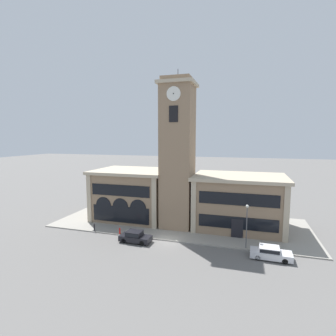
{
  "coord_description": "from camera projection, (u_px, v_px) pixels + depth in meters",
  "views": [
    {
      "loc": [
        9.66,
        -31.08,
        13.32
      ],
      "look_at": [
        -0.79,
        3.56,
        9.11
      ],
      "focal_mm": 28.0,
      "sensor_mm": 36.0,
      "label": 1
    }
  ],
  "objects": [
    {
      "name": "fire_hydrant",
      "position": [
        120.0,
        231.0,
        35.96
      ],
      "size": [
        0.22,
        0.22,
        0.87
      ],
      "color": "red",
      "rests_on": "sidewalk_kerb"
    },
    {
      "name": "town_hall_left_wing",
      "position": [
        133.0,
        194.0,
        43.41
      ],
      "size": [
        12.13,
        9.76,
        8.07
      ],
      "color": "#897056",
      "rests_on": "ground_plane"
    },
    {
      "name": "street_lamp",
      "position": [
        247.0,
        219.0,
        31.05
      ],
      "size": [
        0.36,
        0.36,
        5.29
      ],
      "color": "#4C4C51",
      "rests_on": "sidewalk_kerb"
    },
    {
      "name": "sidewalk_kerb",
      "position": [
        180.0,
        223.0,
        40.8
      ],
      "size": [
        38.0,
        14.62,
        0.15
      ],
      "color": "gray",
      "rests_on": "ground_plane"
    },
    {
      "name": "town_hall_right_wing",
      "position": [
        239.0,
        202.0,
        38.55
      ],
      "size": [
        13.17,
        9.76,
        7.84
      ],
      "color": "#897056",
      "rests_on": "ground_plane"
    },
    {
      "name": "parked_car_mid",
      "position": [
        270.0,
        253.0,
        28.85
      ],
      "size": [
        4.43,
        2.01,
        1.37
      ],
      "rotation": [
        0.0,
        0.0,
        -0.02
      ],
      "color": "silver",
      "rests_on": "ground_plane"
    },
    {
      "name": "clock_tower",
      "position": [
        178.0,
        154.0,
        38.1
      ],
      "size": [
        5.15,
        5.15,
        22.88
      ],
      "color": "#897056",
      "rests_on": "ground_plane"
    },
    {
      "name": "bollard",
      "position": [
        94.0,
        227.0,
        37.19
      ],
      "size": [
        0.18,
        0.18,
        1.06
      ],
      "color": "black",
      "rests_on": "sidewalk_kerb"
    },
    {
      "name": "parked_car_near",
      "position": [
        135.0,
        236.0,
        33.49
      ],
      "size": [
        4.07,
        1.89,
        1.43
      ],
      "rotation": [
        0.0,
        0.0,
        -0.02
      ],
      "color": "black",
      "rests_on": "ground_plane"
    },
    {
      "name": "ground_plane",
      "position": [
        166.0,
        241.0,
        33.86
      ],
      "size": [
        300.0,
        300.0,
        0.0
      ],
      "primitive_type": "plane",
      "color": "#605E5B"
    }
  ]
}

